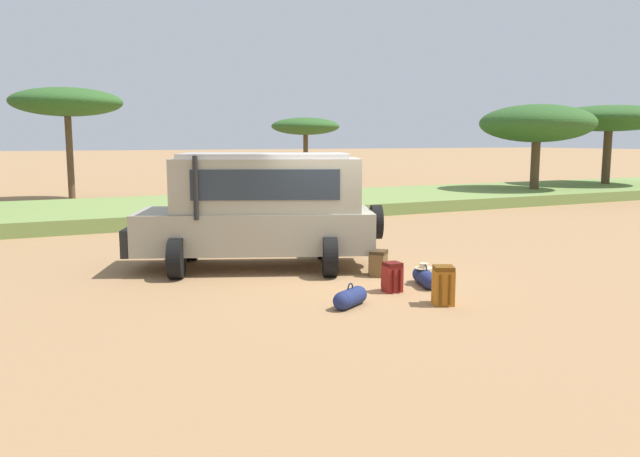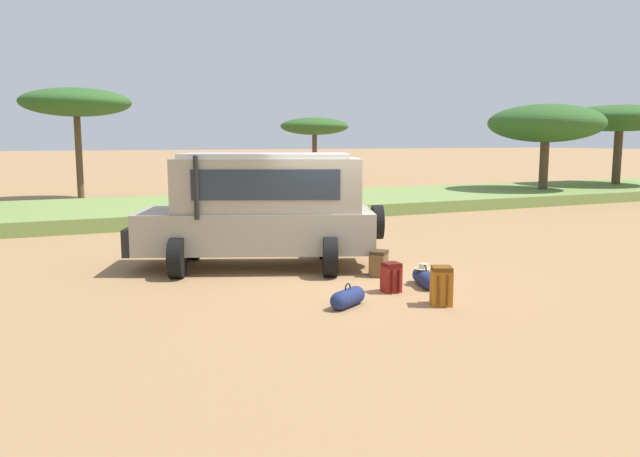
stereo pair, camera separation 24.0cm
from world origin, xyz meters
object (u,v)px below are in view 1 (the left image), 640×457
(backpack_cluster_center, at_px, (379,263))
(duffel_bag_low_black_case, at_px, (425,277))
(backpack_beside_front_wheel, at_px, (392,277))
(acacia_tree_distant_right, at_px, (609,119))
(acacia_tree_far_right, at_px, (537,124))
(acacia_tree_right_mid, at_px, (306,127))
(safari_vehicle, at_px, (260,208))
(duffel_bag_soft_canvas, at_px, (350,298))
(acacia_tree_centre_back, at_px, (67,103))
(backpack_near_rear_wheel, at_px, (443,286))

(backpack_cluster_center, xyz_separation_m, duffel_bag_low_black_case, (0.33, -1.12, -0.09))
(backpack_beside_front_wheel, xyz_separation_m, acacia_tree_distant_right, (21.68, 13.50, 3.53))
(backpack_beside_front_wheel, height_order, acacia_tree_far_right, acacia_tree_far_right)
(backpack_cluster_center, distance_m, acacia_tree_right_mid, 30.48)
(safari_vehicle, bearing_deg, acacia_tree_right_mid, 63.58)
(duffel_bag_soft_canvas, bearing_deg, acacia_tree_right_mid, 66.74)
(duffel_bag_soft_canvas, height_order, acacia_tree_right_mid, acacia_tree_right_mid)
(duffel_bag_soft_canvas, bearing_deg, acacia_tree_distant_right, 31.63)
(backpack_cluster_center, xyz_separation_m, acacia_tree_centre_back, (-4.28, 19.77, 4.10))
(backpack_beside_front_wheel, distance_m, backpack_near_rear_wheel, 1.16)
(acacia_tree_centre_back, height_order, acacia_tree_right_mid, acacia_tree_centre_back)
(acacia_tree_distant_right, bearing_deg, backpack_near_rear_wheel, -145.64)
(backpack_near_rear_wheel, xyz_separation_m, acacia_tree_distant_right, (21.39, 14.62, 3.47))
(duffel_bag_low_black_case, bearing_deg, acacia_tree_distant_right, 32.67)
(safari_vehicle, distance_m, acacia_tree_far_right, 19.70)
(acacia_tree_centre_back, bearing_deg, safari_vehicle, -82.32)
(safari_vehicle, height_order, acacia_tree_right_mid, acacia_tree_right_mid)
(backpack_cluster_center, relative_size, acacia_tree_far_right, 0.10)
(backpack_near_rear_wheel, height_order, duffel_bag_low_black_case, backpack_near_rear_wheel)
(backpack_beside_front_wheel, relative_size, acacia_tree_distant_right, 0.08)
(acacia_tree_far_right, bearing_deg, backpack_near_rear_wheel, -138.59)
(backpack_cluster_center, relative_size, duffel_bag_low_black_case, 0.57)
(backpack_beside_front_wheel, bearing_deg, backpack_near_rear_wheel, -75.61)
(acacia_tree_right_mid, bearing_deg, backpack_near_rear_wheel, -110.52)
(acacia_tree_far_right, distance_m, acacia_tree_distant_right, 6.01)
(acacia_tree_far_right, height_order, acacia_tree_distant_right, acacia_tree_distant_right)
(backpack_near_rear_wheel, height_order, acacia_tree_centre_back, acacia_tree_centre_back)
(duffel_bag_soft_canvas, bearing_deg, backpack_cluster_center, 47.69)
(backpack_cluster_center, bearing_deg, duffel_bag_low_black_case, -73.82)
(backpack_near_rear_wheel, relative_size, acacia_tree_distant_right, 0.10)
(acacia_tree_centre_back, height_order, acacia_tree_far_right, acacia_tree_centre_back)
(backpack_beside_front_wheel, distance_m, acacia_tree_distant_right, 25.78)
(backpack_beside_front_wheel, xyz_separation_m, backpack_cluster_center, (0.48, 1.25, -0.01))
(backpack_near_rear_wheel, distance_m, acacia_tree_centre_back, 22.87)
(backpack_beside_front_wheel, xyz_separation_m, acacia_tree_far_right, (15.76, 12.53, 3.19))
(backpack_beside_front_wheel, bearing_deg, acacia_tree_distant_right, 31.92)
(safari_vehicle, bearing_deg, backpack_cluster_center, -44.16)
(backpack_cluster_center, xyz_separation_m, acacia_tree_far_right, (15.27, 11.28, 3.20))
(backpack_beside_front_wheel, relative_size, acacia_tree_centre_back, 0.11)
(acacia_tree_distant_right, bearing_deg, acacia_tree_right_mid, 122.10)
(safari_vehicle, height_order, acacia_tree_centre_back, acacia_tree_centre_back)
(safari_vehicle, relative_size, duffel_bag_soft_canvas, 7.19)
(backpack_beside_front_wheel, distance_m, duffel_bag_soft_canvas, 1.30)
(acacia_tree_centre_back, distance_m, acacia_tree_distant_right, 26.57)
(backpack_beside_front_wheel, xyz_separation_m, duffel_bag_soft_canvas, (-1.17, -0.57, -0.11))
(acacia_tree_centre_back, height_order, acacia_tree_distant_right, acacia_tree_centre_back)
(backpack_beside_front_wheel, relative_size, duffel_bag_low_black_case, 0.60)
(safari_vehicle, distance_m, acacia_tree_right_mid, 29.50)
(acacia_tree_centre_back, bearing_deg, duffel_bag_soft_canvas, -83.05)
(safari_vehicle, relative_size, acacia_tree_right_mid, 1.16)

